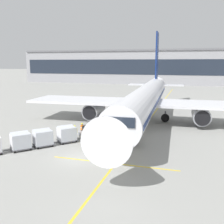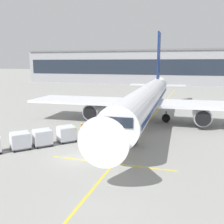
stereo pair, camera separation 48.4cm
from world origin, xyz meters
TOP-DOWN VIEW (x-y plane):
  - ground_plane at (0.00, 0.00)m, footprint 600.00×600.00m
  - parked_airplane at (3.42, 17.29)m, footprint 36.54×46.81m
  - belt_loader at (-1.40, 7.77)m, footprint 4.68×4.37m
  - baggage_cart_lead at (-3.57, 4.57)m, footprint 2.53×2.56m
  - baggage_cart_second at (-5.37, 2.36)m, footprint 2.53×2.56m
  - baggage_cart_third at (-6.97, 0.63)m, footprint 2.53×2.56m
  - ground_crew_by_loader at (-1.09, 4.43)m, footprint 0.50×0.40m
  - ground_crew_by_carts at (-0.70, 6.29)m, footprint 0.38×0.52m
  - ground_crew_marshaller at (-2.76, 7.19)m, footprint 0.50×0.40m
  - ground_crew_wingwalker at (-3.08, 5.76)m, footprint 0.55×0.34m
  - safety_cone_engine_keepout at (-2.03, 13.82)m, footprint 0.67×0.67m
  - safety_cone_wingtip at (-2.74, 14.71)m, footprint 0.70×0.70m
  - safety_cone_nose_mark at (-2.77, 16.48)m, footprint 0.62×0.62m
  - apron_guidance_line_lead_in at (3.68, 16.45)m, footprint 0.20×110.00m
  - apron_guidance_line_stop_bar at (3.46, -0.25)m, footprint 12.00×0.20m
  - terminal_building at (-2.38, 95.14)m, footprint 124.66×17.77m

SIDE VIEW (x-z plane):
  - ground_plane at x=0.00m, z-range 0.00..0.00m
  - apron_guidance_line_lead_in at x=3.68m, z-range 0.00..0.01m
  - apron_guidance_line_stop_bar at x=3.46m, z-range 0.00..0.01m
  - safety_cone_nose_mark at x=-2.77m, z-range -0.01..0.69m
  - safety_cone_engine_keepout at x=-2.03m, z-range -0.01..0.75m
  - safety_cone_wingtip at x=-2.74m, z-range -0.01..0.77m
  - belt_loader at x=-1.40m, z-range -0.75..2.57m
  - ground_crew_by_loader at x=-1.09m, z-range 0.13..1.87m
  - ground_crew_by_carts at x=-0.70m, z-range 0.13..1.87m
  - ground_crew_marshaller at x=-2.76m, z-range 0.13..1.87m
  - ground_crew_wingwalker at x=-3.08m, z-range 0.13..1.87m
  - baggage_cart_lead at x=-3.57m, z-range 0.04..1.96m
  - baggage_cart_second at x=-5.37m, z-range 0.04..1.96m
  - baggage_cart_third at x=-6.97m, z-range 0.04..1.96m
  - parked_airplane at x=3.42m, z-range -4.10..11.31m
  - terminal_building at x=-2.38m, z-range -0.05..14.37m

